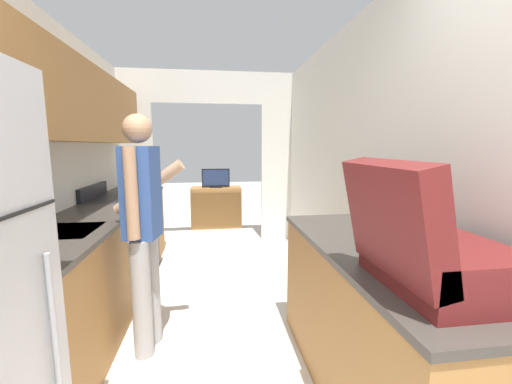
{
  "coord_description": "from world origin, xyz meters",
  "views": [
    {
      "loc": [
        0.05,
        -0.45,
        1.45
      ],
      "look_at": [
        0.5,
        2.77,
        0.96
      ],
      "focal_mm": 22.0,
      "sensor_mm": 36.0,
      "label": 1
    }
  ],
  "objects": [
    {
      "name": "suitcase",
      "position": [
        0.86,
        0.62,
        1.05
      ],
      "size": [
        0.53,
        0.55,
        0.51
      ],
      "color": "#5B1919",
      "rests_on": "counter_right"
    },
    {
      "name": "counter_left",
      "position": [
        -0.94,
        2.22,
        0.45
      ],
      "size": [
        0.62,
        3.15,
        0.89
      ],
      "color": "#9E6B38",
      "rests_on": "ground_plane"
    },
    {
      "name": "wall_far_with_doorway",
      "position": [
        0.0,
        4.25,
        1.43
      ],
      "size": [
        2.88,
        0.06,
        2.5
      ],
      "color": "silver",
      "rests_on": "ground_plane"
    },
    {
      "name": "wall_left",
      "position": [
        -1.2,
        1.88,
        1.47
      ],
      "size": [
        0.38,
        6.62,
        2.5
      ],
      "color": "silver",
      "rests_on": "ground_plane"
    },
    {
      "name": "knife",
      "position": [
        -0.92,
        3.66,
        0.9
      ],
      "size": [
        0.09,
        0.3,
        0.02
      ],
      "rotation": [
        0.0,
        0.0,
        -0.32
      ],
      "color": "#B7B7BC",
      "rests_on": "counter_left"
    },
    {
      "name": "television",
      "position": [
        0.11,
        5.07,
        0.88
      ],
      "size": [
        0.48,
        0.16,
        0.33
      ],
      "color": "black",
      "rests_on": "tv_cabinet"
    },
    {
      "name": "range_oven",
      "position": [
        -0.93,
        3.08,
        0.45
      ],
      "size": [
        0.66,
        0.76,
        1.03
      ],
      "color": "black",
      "rests_on": "ground_plane"
    },
    {
      "name": "tv_cabinet",
      "position": [
        0.11,
        5.11,
        0.36
      ],
      "size": [
        0.88,
        0.42,
        0.71
      ],
      "color": "#9E6B38",
      "rests_on": "ground_plane"
    },
    {
      "name": "person",
      "position": [
        -0.43,
        1.72,
        0.89
      ],
      "size": [
        0.53,
        0.42,
        1.65
      ],
      "rotation": [
        0.0,
        0.0,
        1.39
      ],
      "color": "#9E9E9E",
      "rests_on": "ground_plane"
    },
    {
      "name": "counter_right",
      "position": [
        0.94,
        1.1,
        0.45
      ],
      "size": [
        0.62,
        1.68,
        0.89
      ],
      "color": "#9E6B38",
      "rests_on": "ground_plane"
    },
    {
      "name": "book_stack",
      "position": [
        0.96,
        1.08,
        0.94
      ],
      "size": [
        0.25,
        0.32,
        0.08
      ],
      "color": "black",
      "rests_on": "counter_right"
    },
    {
      "name": "wall_right",
      "position": [
        1.27,
        1.51,
        1.25
      ],
      "size": [
        0.06,
        6.62,
        2.5
      ],
      "color": "silver",
      "rests_on": "ground_plane"
    }
  ]
}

